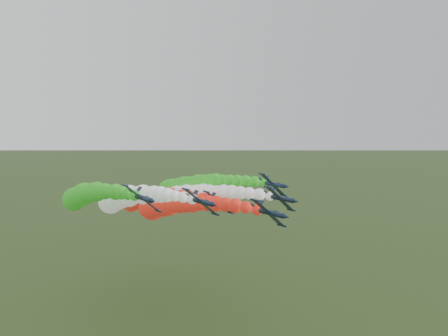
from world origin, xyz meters
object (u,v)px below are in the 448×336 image
Objects in this scene: jet_inner_left at (123,198)px; jet_inner_right at (185,196)px; jet_outer_left at (84,196)px; jet_trail at (146,199)px; jet_lead at (166,206)px; jet_outer_right at (185,186)px.

jet_inner_right is at bearing -12.87° from jet_inner_left.
jet_trail is at bearing 14.84° from jet_outer_left.
jet_outer_left is (-19.22, 16.83, 2.54)m from jet_lead.
jet_inner_left is 1.00× the size of jet_trail.
jet_inner_left is 1.00× the size of jet_outer_left.
jet_trail is (-12.65, 5.66, -4.00)m from jet_outer_right.
jet_outer_left is at bearing -165.16° from jet_trail.
jet_inner_left is at bearing -166.28° from jet_outer_right.
jet_lead is 0.99× the size of jet_inner_left.
jet_outer_right is (6.46, 10.65, 1.39)m from jet_inner_right.
jet_outer_left reaches higher than jet_inner_right.
jet_inner_left reaches higher than jet_lead.
jet_outer_left is (-10.28, 5.75, 0.99)m from jet_inner_left.
jet_inner_left is at bearing 128.91° from jet_lead.
jet_inner_left is at bearing 167.13° from jet_inner_right.
jet_outer_left is at bearing 161.03° from jet_inner_right.
jet_lead is 12.29m from jet_inner_right.
jet_lead is at bearing -41.20° from jet_outer_left.
jet_lead is 1.00× the size of jet_outer_left.
jet_inner_right is (10.25, 6.69, 0.99)m from jet_lead.
jet_outer_right is at bearing 0.82° from jet_outer_left.
jet_outer_right is (16.71, 17.34, 2.38)m from jet_lead.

